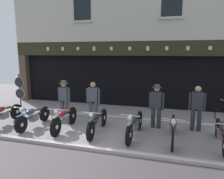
% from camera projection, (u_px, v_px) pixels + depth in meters
% --- Properties ---
extents(ground, '(23.90, 22.00, 0.18)m').
position_uv_depth(ground, '(63.00, 169.00, 5.20)').
color(ground, gray).
extents(shop_facade, '(12.20, 4.42, 6.85)m').
position_uv_depth(shop_facade, '(128.00, 69.00, 12.42)').
color(shop_facade, black).
rests_on(shop_facade, ground).
extents(motorcycle_far_left, '(0.62, 1.99, 0.92)m').
position_uv_depth(motorcycle_far_left, '(4.00, 114.00, 8.18)').
color(motorcycle_far_left, black).
rests_on(motorcycle_far_left, ground).
extents(motorcycle_left, '(0.62, 1.97, 0.90)m').
position_uv_depth(motorcycle_left, '(33.00, 116.00, 7.94)').
color(motorcycle_left, black).
rests_on(motorcycle_left, ground).
extents(motorcycle_center_left, '(0.62, 1.99, 0.93)m').
position_uv_depth(motorcycle_center_left, '(64.00, 118.00, 7.61)').
color(motorcycle_center_left, black).
rests_on(motorcycle_center_left, ground).
extents(motorcycle_center, '(0.62, 2.10, 0.93)m').
position_uv_depth(motorcycle_center, '(97.00, 121.00, 7.31)').
color(motorcycle_center, black).
rests_on(motorcycle_center, ground).
extents(motorcycle_center_right, '(0.62, 2.09, 0.93)m').
position_uv_depth(motorcycle_center_right, '(135.00, 124.00, 6.97)').
color(motorcycle_center_right, black).
rests_on(motorcycle_center_right, ground).
extents(motorcycle_right, '(0.62, 2.04, 0.92)m').
position_uv_depth(motorcycle_right, '(173.00, 128.00, 6.63)').
color(motorcycle_right, black).
rests_on(motorcycle_right, ground).
extents(motorcycle_far_right, '(0.62, 2.07, 0.92)m').
position_uv_depth(motorcycle_far_right, '(222.00, 133.00, 6.26)').
color(motorcycle_far_right, black).
rests_on(motorcycle_far_right, ground).
extents(salesman_left, '(0.56, 0.35, 1.64)m').
position_uv_depth(salesman_left, '(64.00, 98.00, 8.72)').
color(salesman_left, '#3D424C').
rests_on(salesman_left, ground).
extents(shopkeeper_center, '(0.56, 0.26, 1.62)m').
position_uv_depth(shopkeeper_center, '(93.00, 100.00, 8.42)').
color(shopkeeper_center, '#3D424C').
rests_on(shopkeeper_center, ground).
extents(salesman_right, '(0.55, 0.33, 1.63)m').
position_uv_depth(salesman_right, '(156.00, 104.00, 7.75)').
color(salesman_right, '#2D2D33').
rests_on(salesman_right, ground).
extents(assistant_far_right, '(0.56, 0.25, 1.62)m').
position_uv_depth(assistant_far_right, '(197.00, 106.00, 7.46)').
color(assistant_far_right, '#2D2D33').
rests_on(assistant_far_right, ground).
extents(tyre_sign_pole, '(0.52, 0.06, 1.71)m').
position_uv_depth(tyre_sign_pole, '(20.00, 88.00, 10.72)').
color(tyre_sign_pole, '#232328').
rests_on(tyre_sign_pole, ground).
extents(advert_board_near, '(0.80, 0.03, 1.03)m').
position_uv_depth(advert_board_near, '(186.00, 74.00, 10.10)').
color(advert_board_near, beige).
extents(advert_board_far, '(0.82, 0.03, 0.94)m').
position_uv_depth(advert_board_far, '(210.00, 73.00, 9.80)').
color(advert_board_far, beige).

